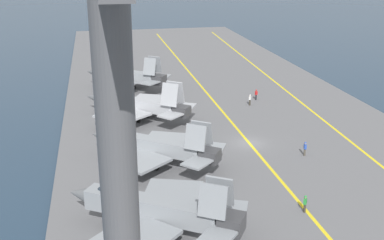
# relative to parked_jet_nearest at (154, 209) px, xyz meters

# --- Properties ---
(ground_plane) EXTENTS (2000.00, 2000.00, 0.00)m
(ground_plane) POSITION_rel_parked_jet_nearest_xyz_m (18.16, -14.22, -2.82)
(ground_plane) COLOR #23384C
(carrier_deck) EXTENTS (194.17, 46.58, 0.40)m
(carrier_deck) POSITION_rel_parked_jet_nearest_xyz_m (18.16, -14.22, -2.62)
(carrier_deck) COLOR slate
(carrier_deck) RESTS_ON ground
(deck_stripe_foul_line) EXTENTS (174.60, 8.06, 0.01)m
(deck_stripe_foul_line) POSITION_rel_parked_jet_nearest_xyz_m (18.16, -27.03, -2.42)
(deck_stripe_foul_line) COLOR yellow
(deck_stripe_foul_line) RESTS_ON carrier_deck
(deck_stripe_centerline) EXTENTS (174.75, 0.36, 0.01)m
(deck_stripe_centerline) POSITION_rel_parked_jet_nearest_xyz_m (18.16, -14.22, -2.42)
(deck_stripe_centerline) COLOR yellow
(deck_stripe_centerline) RESTS_ON carrier_deck
(parked_jet_nearest) EXTENTS (13.59, 15.47, 5.98)m
(parked_jet_nearest) POSITION_rel_parked_jet_nearest_xyz_m (0.00, 0.00, 0.00)
(parked_jet_nearest) COLOR gray
(parked_jet_nearest) RESTS_ON carrier_deck
(parked_jet_second) EXTENTS (12.98, 15.18, 5.84)m
(parked_jet_second) POSITION_rel_parked_jet_nearest_xyz_m (13.93, -1.80, -0.06)
(parked_jet_second) COLOR gray
(parked_jet_second) RESTS_ON carrier_deck
(parked_jet_third) EXTENTS (14.36, 15.78, 6.13)m
(parked_jet_third) POSITION_rel_parked_jet_nearest_xyz_m (29.95, -1.46, -0.16)
(parked_jet_third) COLOR #A8AAAF
(parked_jet_third) RESTS_ON carrier_deck
(parked_jet_fourth) EXTENTS (12.91, 14.81, 6.32)m
(parked_jet_fourth) POSITION_rel_parked_jet_nearest_xyz_m (45.58, -0.95, 0.18)
(parked_jet_fourth) COLOR gray
(parked_jet_fourth) RESTS_ON carrier_deck
(crew_white_vest) EXTENTS (0.46, 0.44, 1.76)m
(crew_white_vest) POSITION_rel_parked_jet_nearest_xyz_m (33.18, -19.20, -1.46)
(crew_white_vest) COLOR #383328
(crew_white_vest) RESTS_ON carrier_deck
(crew_red_vest) EXTENTS (0.40, 0.46, 1.76)m
(crew_red_vest) POSITION_rel_parked_jet_nearest_xyz_m (35.78, -21.09, -1.46)
(crew_red_vest) COLOR #232328
(crew_red_vest) RESTS_ON carrier_deck
(crew_blue_vest) EXTENTS (0.41, 0.31, 1.73)m
(crew_blue_vest) POSITION_rel_parked_jet_nearest_xyz_m (13.05, -19.36, -1.47)
(crew_blue_vest) COLOR #4C473D
(crew_blue_vest) RESTS_ON carrier_deck
(crew_green_vest) EXTENTS (0.46, 0.44, 1.71)m
(crew_green_vest) POSITION_rel_parked_jet_nearest_xyz_m (0.88, -13.93, -1.49)
(crew_green_vest) COLOR #383328
(crew_green_vest) RESTS_ON carrier_deck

